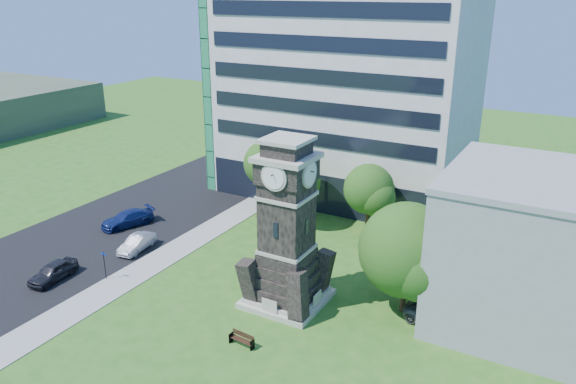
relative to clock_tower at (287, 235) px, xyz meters
The scene contains 16 objects.
ground 6.39m from the clock_tower, 146.32° to the right, with size 160.00×160.00×0.00m, color #295C1A.
sidewalk 13.88m from the clock_tower, 166.50° to the left, with size 3.00×70.00×0.06m, color gray.
street 21.86m from the clock_tower, behind, with size 14.00×80.00×0.02m, color black.
clock_tower is the anchor object (origin of this frame).
office_tall 26.21m from the clock_tower, 104.57° to the left, with size 26.20×15.11×28.60m.
office_low 18.00m from the clock_tower, 19.48° to the left, with size 15.20×12.20×10.40m.
car_street_south 19.02m from the clock_tower, 160.39° to the right, with size 1.68×4.16×1.42m, color black.
car_street_mid 16.12m from the clock_tower, behind, with size 1.39×4.00×1.32m, color #929399.
car_street_north 20.96m from the clock_tower, 167.53° to the left, with size 2.05×5.05×1.47m, color navy.
car_east_lot 11.89m from the clock_tower, 12.16° to the left, with size 2.39×5.17×1.44m, color #505055.
park_bench 7.76m from the clock_tower, 88.44° to the right, with size 1.72×0.46×0.89m.
street_sign 14.98m from the clock_tower, 163.30° to the right, with size 0.56×0.06×2.35m.
tree_nw 19.74m from the clock_tower, 125.52° to the left, with size 5.19×4.72×6.76m.
tree_nc 14.24m from the clock_tower, 117.06° to the left, with size 5.66×5.15×7.69m.
tree_ne 14.23m from the clock_tower, 87.68° to the left, with size 5.05×4.60×6.60m.
tree_east 8.35m from the clock_tower, 20.04° to the left, with size 7.22×6.57×8.03m.
Camera 1 is at (20.54, -29.00, 21.51)m, focal length 35.00 mm.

